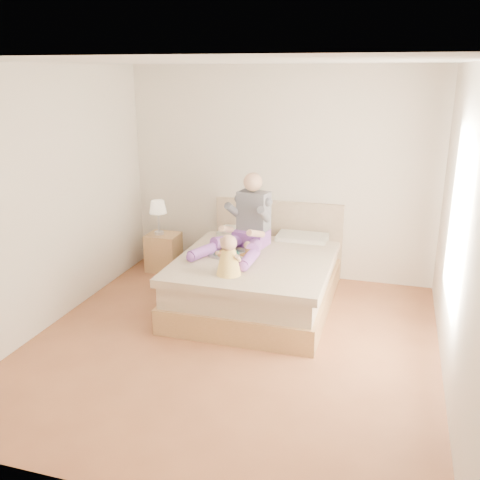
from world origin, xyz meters
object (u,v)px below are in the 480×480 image
(bed, at_px, (259,277))
(nightstand, at_px, (164,252))
(adult, at_px, (246,226))
(tray, at_px, (233,254))
(baby, at_px, (229,258))

(bed, bearing_deg, nightstand, 156.56)
(adult, bearing_deg, bed, -24.37)
(adult, relative_size, tray, 2.07)
(bed, xyz_separation_m, nightstand, (-1.52, 0.66, -0.06))
(bed, distance_m, baby, 0.88)
(bed, relative_size, baby, 5.10)
(bed, height_order, adult, adult)
(adult, height_order, tray, adult)
(baby, bearing_deg, tray, 112.99)
(adult, distance_m, tray, 0.43)
(baby, bearing_deg, adult, 104.32)
(bed, bearing_deg, tray, -139.52)
(adult, bearing_deg, nightstand, 169.38)
(nightstand, distance_m, adult, 1.55)
(nightstand, bearing_deg, baby, -45.27)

